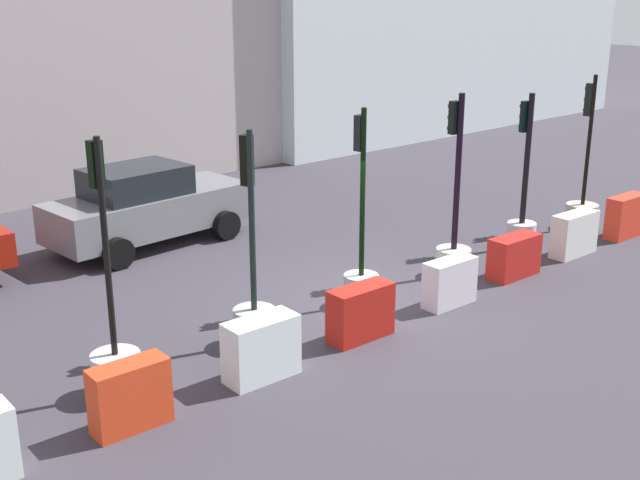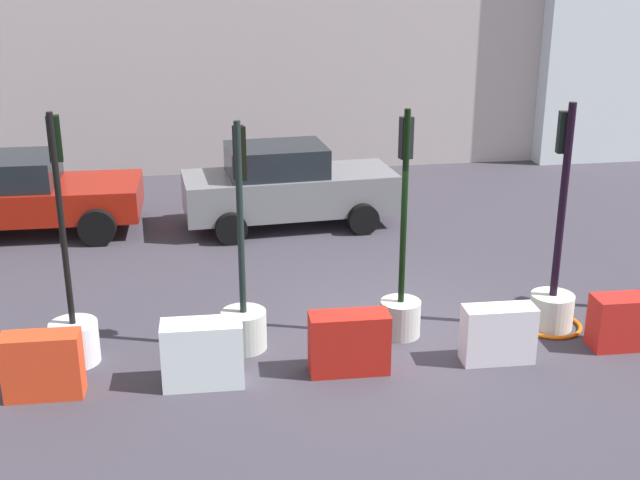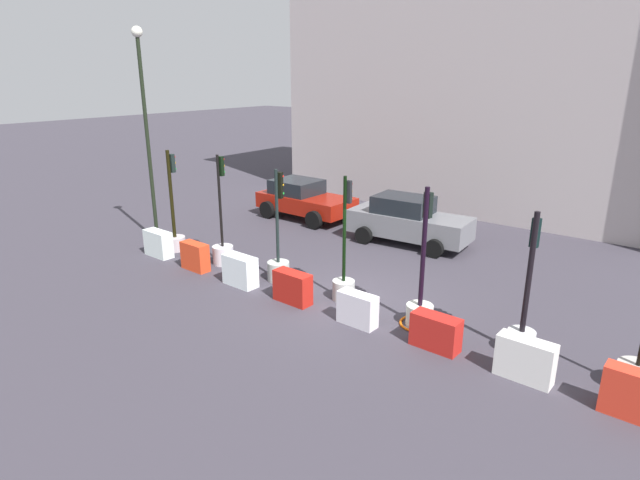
{
  "view_description": "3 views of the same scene",
  "coord_description": "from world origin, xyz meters",
  "px_view_note": "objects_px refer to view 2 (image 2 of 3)",
  "views": [
    {
      "loc": [
        -9.0,
        -9.12,
        5.21
      ],
      "look_at": [
        -1.24,
        -0.33,
        1.46
      ],
      "focal_mm": 45.02,
      "sensor_mm": 36.0,
      "label": 1
    },
    {
      "loc": [
        -2.98,
        -10.64,
        5.36
      ],
      "look_at": [
        -1.28,
        -0.07,
        1.55
      ],
      "focal_mm": 45.87,
      "sensor_mm": 36.0,
      "label": 2
    },
    {
      "loc": [
        7.34,
        -10.65,
        5.82
      ],
      "look_at": [
        -0.97,
        0.03,
        1.47
      ],
      "focal_mm": 29.43,
      "sensor_mm": 36.0,
      "label": 3
    }
  ],
  "objects_px": {
    "traffic_light_2": "(243,310)",
    "traffic_light_1": "(73,324)",
    "traffic_light_3": "(401,295)",
    "construction_barrier_4": "(498,334)",
    "construction_barrier_5": "(629,322)",
    "traffic_light_4": "(553,292)",
    "construction_barrier_2": "(203,354)",
    "construction_barrier_1": "(43,366)",
    "construction_barrier_3": "(349,343)",
    "car_grey_saloon": "(287,186)",
    "car_red_compact": "(30,194)"
  },
  "relations": [
    {
      "from": "construction_barrier_5",
      "to": "traffic_light_4",
      "type": "bearing_deg",
      "value": 135.25
    },
    {
      "from": "traffic_light_3",
      "to": "construction_barrier_4",
      "type": "relative_size",
      "value": 3.36
    },
    {
      "from": "traffic_light_3",
      "to": "traffic_light_1",
      "type": "bearing_deg",
      "value": -178.65
    },
    {
      "from": "construction_barrier_1",
      "to": "car_grey_saloon",
      "type": "distance_m",
      "value": 7.41
    },
    {
      "from": "construction_barrier_5",
      "to": "car_red_compact",
      "type": "bearing_deg",
      "value": 144.34
    },
    {
      "from": "traffic_light_3",
      "to": "construction_barrier_1",
      "type": "bearing_deg",
      "value": -168.47
    },
    {
      "from": "construction_barrier_1",
      "to": "construction_barrier_4",
      "type": "distance_m",
      "value": 6.0
    },
    {
      "from": "construction_barrier_2",
      "to": "construction_barrier_3",
      "type": "distance_m",
      "value": 1.93
    },
    {
      "from": "traffic_light_3",
      "to": "car_grey_saloon",
      "type": "height_order",
      "value": "traffic_light_3"
    },
    {
      "from": "traffic_light_2",
      "to": "construction_barrier_4",
      "type": "bearing_deg",
      "value": -15.57
    },
    {
      "from": "traffic_light_1",
      "to": "construction_barrier_3",
      "type": "distance_m",
      "value": 3.76
    },
    {
      "from": "traffic_light_4",
      "to": "traffic_light_3",
      "type": "bearing_deg",
      "value": 177.58
    },
    {
      "from": "construction_barrier_2",
      "to": "construction_barrier_3",
      "type": "relative_size",
      "value": 0.98
    },
    {
      "from": "construction_barrier_4",
      "to": "construction_barrier_5",
      "type": "height_order",
      "value": "construction_barrier_4"
    },
    {
      "from": "traffic_light_3",
      "to": "construction_barrier_3",
      "type": "xyz_separation_m",
      "value": [
        -0.96,
        -0.98,
        -0.21
      ]
    },
    {
      "from": "traffic_light_4",
      "to": "traffic_light_2",
      "type": "bearing_deg",
      "value": 179.48
    },
    {
      "from": "construction_barrier_5",
      "to": "car_red_compact",
      "type": "height_order",
      "value": "car_red_compact"
    },
    {
      "from": "construction_barrier_1",
      "to": "traffic_light_2",
      "type": "bearing_deg",
      "value": 19.95
    },
    {
      "from": "traffic_light_3",
      "to": "construction_barrier_5",
      "type": "distance_m",
      "value": 3.24
    },
    {
      "from": "traffic_light_3",
      "to": "construction_barrier_5",
      "type": "bearing_deg",
      "value": -16.02
    },
    {
      "from": "traffic_light_3",
      "to": "traffic_light_4",
      "type": "bearing_deg",
      "value": -2.42
    },
    {
      "from": "traffic_light_2",
      "to": "car_grey_saloon",
      "type": "relative_size",
      "value": 0.75
    },
    {
      "from": "construction_barrier_1",
      "to": "car_red_compact",
      "type": "distance_m",
      "value": 6.83
    },
    {
      "from": "construction_barrier_2",
      "to": "traffic_light_2",
      "type": "bearing_deg",
      "value": 57.99
    },
    {
      "from": "traffic_light_1",
      "to": "construction_barrier_5",
      "type": "height_order",
      "value": "traffic_light_1"
    },
    {
      "from": "traffic_light_4",
      "to": "construction_barrier_4",
      "type": "xyz_separation_m",
      "value": [
        -1.19,
        -0.91,
        -0.17
      ]
    },
    {
      "from": "traffic_light_1",
      "to": "car_grey_saloon",
      "type": "distance_m",
      "value": 6.51
    },
    {
      "from": "car_grey_saloon",
      "to": "car_red_compact",
      "type": "bearing_deg",
      "value": 175.51
    },
    {
      "from": "traffic_light_4",
      "to": "construction_barrier_1",
      "type": "xyz_separation_m",
      "value": [
        -7.19,
        -0.9,
        -0.14
      ]
    },
    {
      "from": "traffic_light_2",
      "to": "traffic_light_1",
      "type": "bearing_deg",
      "value": -178.69
    },
    {
      "from": "construction_barrier_1",
      "to": "construction_barrier_3",
      "type": "xyz_separation_m",
      "value": [
        3.93,
        0.02,
        -0.01
      ]
    },
    {
      "from": "construction_barrier_1",
      "to": "construction_barrier_5",
      "type": "bearing_deg",
      "value": 0.76
    },
    {
      "from": "construction_barrier_1",
      "to": "car_red_compact",
      "type": "relative_size",
      "value": 0.24
    },
    {
      "from": "construction_barrier_4",
      "to": "traffic_light_3",
      "type": "bearing_deg",
      "value": 137.97
    },
    {
      "from": "traffic_light_2",
      "to": "car_red_compact",
      "type": "distance_m",
      "value": 6.92
    },
    {
      "from": "traffic_light_3",
      "to": "car_red_compact",
      "type": "xyz_separation_m",
      "value": [
        -6.11,
        5.72,
        0.17
      ]
    },
    {
      "from": "construction_barrier_2",
      "to": "construction_barrier_4",
      "type": "xyz_separation_m",
      "value": [
        4.01,
        0.01,
        -0.04
      ]
    },
    {
      "from": "traffic_light_1",
      "to": "traffic_light_4",
      "type": "bearing_deg",
      "value": 0.1
    },
    {
      "from": "construction_barrier_2",
      "to": "construction_barrier_3",
      "type": "xyz_separation_m",
      "value": [
        1.93,
        0.04,
        -0.02
      ]
    },
    {
      "from": "construction_barrier_2",
      "to": "construction_barrier_5",
      "type": "distance_m",
      "value": 5.99
    },
    {
      "from": "construction_barrier_1",
      "to": "car_grey_saloon",
      "type": "xyz_separation_m",
      "value": [
        3.86,
        6.32,
        0.4
      ]
    },
    {
      "from": "car_red_compact",
      "to": "car_grey_saloon",
      "type": "relative_size",
      "value": 0.94
    },
    {
      "from": "construction_barrier_1",
      "to": "construction_barrier_4",
      "type": "bearing_deg",
      "value": -0.08
    },
    {
      "from": "construction_barrier_2",
      "to": "construction_barrier_1",
      "type": "bearing_deg",
      "value": 179.5
    },
    {
      "from": "traffic_light_1",
      "to": "traffic_light_3",
      "type": "relative_size",
      "value": 1.03
    },
    {
      "from": "traffic_light_1",
      "to": "construction_barrier_4",
      "type": "relative_size",
      "value": 3.48
    },
    {
      "from": "construction_barrier_2",
      "to": "car_red_compact",
      "type": "bearing_deg",
      "value": 115.55
    },
    {
      "from": "construction_barrier_2",
      "to": "car_red_compact",
      "type": "xyz_separation_m",
      "value": [
        -3.22,
        6.73,
        0.36
      ]
    },
    {
      "from": "traffic_light_4",
      "to": "construction_barrier_2",
      "type": "relative_size",
      "value": 3.2
    },
    {
      "from": "traffic_light_3",
      "to": "construction_barrier_4",
      "type": "xyz_separation_m",
      "value": [
        1.12,
        -1.01,
        -0.22
      ]
    }
  ]
}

